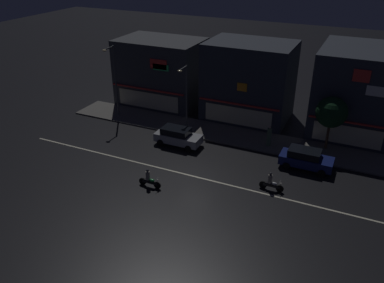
# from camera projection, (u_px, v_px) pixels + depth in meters

# --- Properties ---
(ground_plane) EXTENTS (140.00, 140.00, 0.00)m
(ground_plane) POSITION_uv_depth(u_px,v_px,m) (195.00, 177.00, 31.72)
(ground_plane) COLOR black
(lane_divider_stripe) EXTENTS (32.89, 0.16, 0.01)m
(lane_divider_stripe) POSITION_uv_depth(u_px,v_px,m) (195.00, 177.00, 31.72)
(lane_divider_stripe) COLOR beige
(lane_divider_stripe) RESTS_ON ground
(sidewalk_far) EXTENTS (34.62, 3.99, 0.14)m
(sidewalk_far) POSITION_uv_depth(u_px,v_px,m) (230.00, 135.00, 38.39)
(sidewalk_far) COLOR #5B5954
(sidewalk_far) RESTS_ON ground
(storefront_left_block) EXTENTS (7.46, 9.15, 8.23)m
(storefront_left_block) POSITION_uv_depth(u_px,v_px,m) (357.00, 91.00, 37.91)
(storefront_left_block) COLOR #2D333D
(storefront_left_block) RESTS_ON ground
(storefront_center_block) EXTENTS (9.23, 6.42, 7.37)m
(storefront_center_block) POSITION_uv_depth(u_px,v_px,m) (161.00, 72.00, 44.79)
(storefront_center_block) COLOR #383A3F
(storefront_center_block) RESTS_ON ground
(storefront_right_block) EXTENTS (8.67, 6.45, 8.04)m
(storefront_right_block) POSITION_uv_depth(u_px,v_px,m) (249.00, 81.00, 40.76)
(storefront_right_block) COLOR #2D333D
(storefront_right_block) RESTS_ON ground
(streetlamp_west) EXTENTS (0.44, 1.64, 7.53)m
(streetlamp_west) POSITION_uv_depth(u_px,v_px,m) (114.00, 76.00, 40.43)
(streetlamp_west) COLOR #47494C
(streetlamp_west) RESTS_ON sidewalk_far
(streetlamp_mid) EXTENTS (0.44, 1.64, 6.31)m
(streetlamp_mid) POSITION_uv_depth(u_px,v_px,m) (185.00, 91.00, 38.26)
(streetlamp_mid) COLOR #47494C
(streetlamp_mid) RESTS_ON sidewalk_far
(pedestrian_on_sidewalk) EXTENTS (0.41, 0.41, 1.92)m
(pedestrian_on_sidewalk) POSITION_uv_depth(u_px,v_px,m) (269.00, 137.00, 35.94)
(pedestrian_on_sidewalk) COLOR #4C664C
(pedestrian_on_sidewalk) RESTS_ON sidewalk_far
(street_tree) EXTENTS (2.74, 2.74, 4.92)m
(street_tree) POSITION_uv_depth(u_px,v_px,m) (332.00, 112.00, 34.19)
(street_tree) COLOR #473323
(street_tree) RESTS_ON sidewalk_far
(parked_car_near_kerb) EXTENTS (4.30, 1.98, 1.67)m
(parked_car_near_kerb) POSITION_uv_depth(u_px,v_px,m) (306.00, 159.00, 32.60)
(parked_car_near_kerb) COLOR navy
(parked_car_near_kerb) RESTS_ON ground
(parked_car_trailing) EXTENTS (4.30, 1.98, 1.67)m
(parked_car_trailing) POSITION_uv_depth(u_px,v_px,m) (178.00, 136.00, 36.36)
(parked_car_trailing) COLOR #9EA0A5
(parked_car_trailing) RESTS_ON ground
(motorcycle_lead) EXTENTS (1.90, 0.60, 1.52)m
(motorcycle_lead) POSITION_uv_depth(u_px,v_px,m) (271.00, 183.00, 29.77)
(motorcycle_lead) COLOR black
(motorcycle_lead) RESTS_ON ground
(motorcycle_following) EXTENTS (1.90, 0.60, 1.52)m
(motorcycle_following) POSITION_uv_depth(u_px,v_px,m) (149.00, 179.00, 30.18)
(motorcycle_following) COLOR black
(motorcycle_following) RESTS_ON ground
(traffic_cone) EXTENTS (0.36, 0.36, 0.55)m
(traffic_cone) POSITION_uv_depth(u_px,v_px,m) (311.00, 162.00, 33.29)
(traffic_cone) COLOR orange
(traffic_cone) RESTS_ON ground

